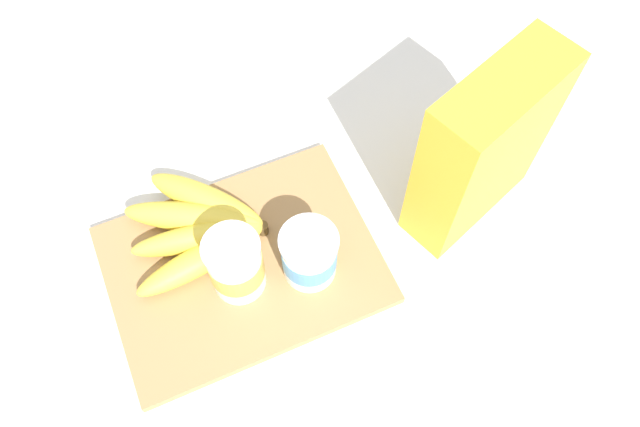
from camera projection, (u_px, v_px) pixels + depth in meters
name	position (u px, v px, depth m)	size (l,w,h in m)	color
ground_plane	(243.00, 267.00, 0.79)	(2.40, 2.40, 0.00)	silver
cutting_board	(243.00, 265.00, 0.79)	(0.33, 0.25, 0.01)	#A37A4C
cereal_box	(483.00, 150.00, 0.73)	(0.18, 0.07, 0.24)	yellow
yogurt_cup_front	(309.00, 255.00, 0.74)	(0.07, 0.07, 0.08)	white
yogurt_cup_back	(236.00, 265.00, 0.72)	(0.07, 0.07, 0.10)	white
banana_bunch	(199.00, 227.00, 0.78)	(0.19, 0.18, 0.04)	yellow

